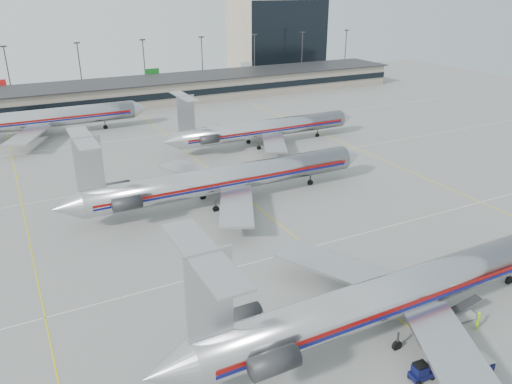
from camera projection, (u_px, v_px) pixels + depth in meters
ground at (361, 289)px, 52.29m from camera, size 260.00×260.00×0.00m
apron_markings at (309, 248)px, 60.48m from camera, size 160.00×0.15×0.02m
terminal at (127, 93)px, 131.44m from camera, size 162.00×17.00×6.25m
light_mast_row at (113, 65)px, 140.87m from camera, size 163.60×0.40×15.28m
distant_building at (276, 36)px, 178.80m from camera, size 30.00×20.00×25.00m
jet_foreground at (400, 292)px, 45.19m from camera, size 49.18×28.96×12.87m
jet_second_row at (222, 179)px, 71.78m from camera, size 47.91×28.21×12.54m
jet_third_row at (262, 129)px, 98.08m from camera, size 42.16×25.93×11.53m
jet_back_row at (30, 120)px, 102.89m from camera, size 47.84×29.43×13.08m
tug_center at (421, 372)px, 39.96m from camera, size 2.14×1.18×1.68m
cart_inner at (478, 365)px, 40.90m from camera, size 2.24×1.66×1.19m
belt_loader at (458, 315)px, 47.17m from camera, size 4.17×1.66×2.16m
ramp_worker_near at (478, 321)px, 45.85m from camera, size 0.81×0.72×1.85m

